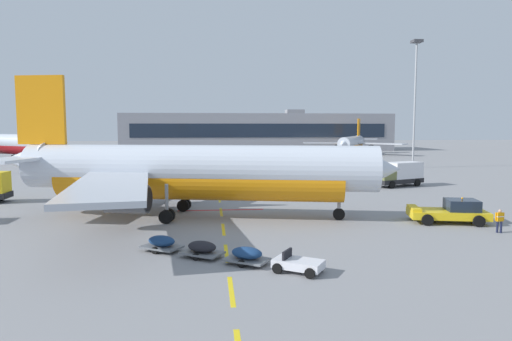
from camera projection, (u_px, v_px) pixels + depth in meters
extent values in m
plane|color=gray|center=(378.00, 183.00, 61.99)|extent=(400.00, 400.00, 0.00)
cube|color=yellow|center=(231.00, 291.00, 21.25)|extent=(0.24, 4.00, 0.01)
cube|color=yellow|center=(226.00, 253.00, 27.63)|extent=(0.24, 4.00, 0.01)
cube|color=yellow|center=(223.00, 229.00, 34.02)|extent=(0.24, 4.00, 0.01)
cube|color=yellow|center=(221.00, 212.00, 40.91)|extent=(0.24, 4.00, 0.01)
cube|color=yellow|center=(219.00, 199.00, 48.14)|extent=(0.24, 4.00, 0.01)
cube|color=yellow|center=(218.00, 191.00, 54.04)|extent=(0.24, 4.00, 0.01)
cube|color=yellow|center=(217.00, 184.00, 61.09)|extent=(0.24, 4.00, 0.01)
cube|color=yellow|center=(217.00, 178.00, 67.99)|extent=(0.24, 4.00, 0.01)
cube|color=yellow|center=(216.00, 174.00, 74.13)|extent=(0.24, 4.00, 0.01)
cube|color=yellow|center=(216.00, 170.00, 80.87)|extent=(0.24, 4.00, 0.01)
cube|color=yellow|center=(215.00, 167.00, 87.49)|extent=(0.24, 4.00, 0.01)
cube|color=yellow|center=(215.00, 164.00, 93.78)|extent=(0.24, 4.00, 0.01)
cube|color=yellow|center=(215.00, 162.00, 99.24)|extent=(0.24, 4.00, 0.01)
cube|color=yellow|center=(214.00, 160.00, 106.31)|extent=(0.24, 4.00, 0.01)
cube|color=#B21414|center=(221.00, 210.00, 41.95)|extent=(8.00, 0.40, 0.01)
cylinder|color=silver|center=(198.00, 167.00, 38.30)|extent=(30.23, 9.96, 3.80)
cylinder|color=orange|center=(198.00, 179.00, 38.40)|extent=(24.69, 8.50, 3.50)
cone|color=silver|center=(379.00, 169.00, 36.70)|extent=(4.20, 4.37, 3.72)
cone|color=silver|center=(25.00, 160.00, 39.94)|extent=(4.78, 4.03, 3.23)
cube|color=#192333|center=(366.00, 161.00, 36.74)|extent=(2.16, 3.12, 0.60)
cube|color=orange|center=(41.00, 110.00, 39.33)|extent=(4.38, 1.26, 6.00)
cube|color=silver|center=(55.00, 155.00, 42.96)|extent=(4.46, 6.92, 0.24)
cube|color=silver|center=(12.00, 160.00, 36.63)|extent=(4.46, 6.92, 0.24)
cube|color=#B7BCC6|center=(180.00, 164.00, 47.18)|extent=(12.92, 17.02, 0.36)
cube|color=#B7BCC6|center=(111.00, 185.00, 30.36)|extent=(6.93, 17.47, 0.36)
cylinder|color=#4C4F54|center=(171.00, 181.00, 44.37)|extent=(3.57, 2.72, 2.10)
cylinder|color=black|center=(186.00, 182.00, 44.20)|extent=(0.49, 1.77, 1.79)
cylinder|color=#4C4F54|center=(127.00, 199.00, 33.48)|extent=(3.57, 2.72, 2.10)
cylinder|color=black|center=(148.00, 199.00, 33.31)|extent=(0.49, 1.77, 1.79)
cylinder|color=gray|center=(339.00, 198.00, 37.27)|extent=(0.28, 0.28, 2.67)
cylinder|color=black|center=(339.00, 214.00, 37.40)|extent=(1.03, 0.48, 0.99)
cylinder|color=gray|center=(184.00, 191.00, 41.32)|extent=(0.28, 0.28, 2.61)
cylinder|color=black|center=(185.00, 204.00, 41.80)|extent=(1.15, 0.57, 1.10)
cylinder|color=black|center=(183.00, 206.00, 41.10)|extent=(1.15, 0.57, 1.10)
cylinder|color=gray|center=(167.00, 200.00, 36.18)|extent=(0.28, 0.28, 2.61)
cylinder|color=black|center=(168.00, 215.00, 36.65)|extent=(1.15, 0.57, 1.10)
cylinder|color=black|center=(166.00, 217.00, 35.96)|extent=(1.15, 0.57, 1.10)
cube|color=yellow|center=(448.00, 214.00, 36.45)|extent=(6.47, 4.06, 0.60)
cube|color=#192333|center=(462.00, 205.00, 36.25)|extent=(2.81, 2.61, 0.90)
cube|color=yellow|center=(414.00, 208.00, 36.73)|extent=(1.24, 2.61, 0.24)
sphere|color=orange|center=(462.00, 198.00, 36.19)|extent=(0.16, 0.16, 0.16)
cylinder|color=black|center=(427.00, 220.00, 35.32)|extent=(0.97, 0.59, 0.90)
cylinder|color=black|center=(419.00, 213.00, 38.09)|extent=(0.97, 0.59, 0.90)
cylinder|color=black|center=(479.00, 221.00, 34.86)|extent=(0.97, 0.59, 0.90)
cylinder|color=black|center=(466.00, 214.00, 37.63)|extent=(0.97, 0.59, 0.90)
cylinder|color=silver|center=(9.00, 142.00, 104.21)|extent=(27.05, 19.34, 3.76)
cylinder|color=maroon|center=(9.00, 147.00, 104.31)|extent=(22.24, 16.08, 3.46)
cone|color=silver|center=(53.00, 143.00, 97.45)|extent=(4.91, 4.98, 3.69)
cube|color=#192333|center=(49.00, 140.00, 97.86)|extent=(2.86, 3.23, 0.59)
cube|color=#B7BCC6|center=(30.00, 143.00, 113.49)|extent=(16.21, 14.07, 0.36)
cylinder|color=#4C4F54|center=(19.00, 149.00, 111.07)|extent=(3.79, 3.47, 2.08)
cylinder|color=black|center=(24.00, 149.00, 110.35)|extent=(1.06, 1.55, 1.77)
cylinder|color=gray|center=(43.00, 154.00, 99.10)|extent=(0.28, 0.28, 2.64)
cylinder|color=black|center=(44.00, 160.00, 99.23)|extent=(0.97, 0.77, 0.98)
cylinder|color=gray|center=(14.00, 152.00, 107.62)|extent=(0.28, 0.28, 2.58)
cylinder|color=black|center=(16.00, 157.00, 108.05)|extent=(1.10, 0.88, 1.09)
cylinder|color=black|center=(13.00, 157.00, 107.44)|extent=(1.10, 0.88, 1.09)
cylinder|color=silver|center=(352.00, 142.00, 123.14)|extent=(14.36, 23.91, 3.19)
cylinder|color=orange|center=(352.00, 145.00, 123.22)|extent=(11.99, 19.62, 2.93)
cone|color=silver|center=(343.00, 144.00, 111.44)|extent=(4.12, 4.04, 3.12)
cone|color=silver|center=(359.00, 140.00, 135.34)|extent=(4.02, 4.37, 2.71)
cube|color=#192333|center=(344.00, 141.00, 112.20)|extent=(2.74, 2.28, 0.50)
cube|color=orange|center=(359.00, 127.00, 133.63)|extent=(1.95, 3.42, 5.03)
cube|color=silver|center=(368.00, 139.00, 133.53)|extent=(6.00, 4.84, 0.20)
cube|color=silver|center=(350.00, 139.00, 135.48)|extent=(6.00, 4.84, 0.20)
cube|color=#B7BCC6|center=(380.00, 144.00, 123.68)|extent=(12.74, 13.11, 0.30)
cube|color=#B7BCC6|center=(329.00, 143.00, 128.85)|extent=(14.67, 5.94, 0.30)
cylinder|color=#4C4F54|center=(371.00, 148.00, 124.83)|extent=(2.79, 3.19, 1.76)
cylinder|color=black|center=(370.00, 148.00, 123.58)|extent=(1.38, 0.77, 1.50)
cylinder|color=#4C4F54|center=(338.00, 147.00, 128.17)|extent=(2.79, 3.19, 1.76)
cylinder|color=black|center=(337.00, 147.00, 126.93)|extent=(1.38, 0.77, 1.50)
cylinder|color=gray|center=(345.00, 152.00, 114.08)|extent=(0.23, 0.23, 2.23)
cylinder|color=black|center=(345.00, 156.00, 114.19)|extent=(0.59, 0.85, 0.83)
cylinder|color=gray|center=(361.00, 150.00, 124.10)|extent=(0.23, 0.23, 2.19)
cylinder|color=black|center=(362.00, 154.00, 124.10)|extent=(0.68, 0.95, 0.92)
cylinder|color=black|center=(360.00, 153.00, 124.31)|extent=(0.68, 0.95, 0.92)
cylinder|color=gray|center=(345.00, 149.00, 125.68)|extent=(0.23, 0.23, 2.19)
cylinder|color=black|center=(346.00, 153.00, 125.68)|extent=(0.68, 0.95, 0.92)
cylinder|color=black|center=(344.00, 153.00, 125.89)|extent=(0.68, 0.95, 0.92)
cube|color=black|center=(398.00, 181.00, 58.69)|extent=(7.38, 4.90, 0.60)
cube|color=#606638|center=(385.00, 175.00, 57.52)|extent=(3.08, 3.04, 1.10)
cube|color=#192333|center=(378.00, 175.00, 56.96)|extent=(0.79, 1.80, 0.64)
cube|color=silver|center=(404.00, 170.00, 59.03)|extent=(5.32, 4.04, 2.10)
cylinder|color=black|center=(392.00, 185.00, 56.60)|extent=(0.99, 0.63, 0.96)
cylinder|color=black|center=(378.00, 183.00, 58.71)|extent=(0.99, 0.63, 0.96)
cylinder|color=black|center=(417.00, 183.00, 58.73)|extent=(0.99, 0.63, 0.96)
cylinder|color=black|center=(403.00, 181.00, 60.83)|extent=(0.99, 0.63, 0.96)
cylinder|color=black|center=(1.00, 196.00, 47.35)|extent=(0.97, 0.30, 0.96)
cube|color=silver|center=(298.00, 264.00, 23.93)|extent=(2.95, 2.58, 0.44)
cube|color=black|center=(287.00, 255.00, 24.18)|extent=(0.70, 1.01, 0.56)
cylinder|color=black|center=(319.00, 266.00, 24.16)|extent=(0.57, 0.45, 0.56)
cylinder|color=black|center=(310.00, 273.00, 22.91)|extent=(0.57, 0.45, 0.56)
cylinder|color=black|center=(288.00, 261.00, 24.97)|extent=(0.57, 0.45, 0.56)
cylinder|color=black|center=(277.00, 268.00, 23.73)|extent=(0.57, 0.45, 0.56)
cube|color=slate|center=(247.00, 259.00, 25.32)|extent=(2.83, 2.55, 0.12)
ellipsoid|color=navy|center=(247.00, 253.00, 25.29)|extent=(2.18, 1.99, 0.64)
cylinder|color=black|center=(252.00, 257.00, 25.93)|extent=(0.45, 0.35, 0.44)
cylinder|color=black|center=(241.00, 264.00, 24.73)|extent=(0.45, 0.35, 0.44)
cube|color=slate|center=(202.00, 253.00, 26.66)|extent=(2.83, 2.55, 0.12)
ellipsoid|color=black|center=(202.00, 247.00, 26.62)|extent=(2.18, 1.99, 0.64)
cylinder|color=black|center=(208.00, 251.00, 27.27)|extent=(0.45, 0.35, 0.44)
cylinder|color=black|center=(196.00, 257.00, 26.07)|extent=(0.45, 0.35, 0.44)
cube|color=slate|center=(162.00, 247.00, 28.00)|extent=(2.83, 2.55, 0.12)
ellipsoid|color=navy|center=(162.00, 241.00, 27.96)|extent=(2.18, 1.99, 0.64)
cylinder|color=black|center=(168.00, 245.00, 28.60)|extent=(0.45, 0.35, 0.44)
cylinder|color=black|center=(155.00, 250.00, 27.40)|extent=(0.45, 0.35, 0.44)
cylinder|color=#191E38|center=(497.00, 227.00, 32.95)|extent=(0.16, 0.16, 0.86)
cylinder|color=#191E38|center=(501.00, 227.00, 32.83)|extent=(0.16, 0.16, 0.86)
cube|color=orange|center=(500.00, 217.00, 32.82)|extent=(0.52, 0.27, 0.64)
cube|color=silver|center=(500.00, 216.00, 32.82)|extent=(0.53, 0.28, 0.06)
sphere|color=tan|center=(500.00, 211.00, 32.78)|extent=(0.23, 0.23, 0.23)
cylinder|color=orange|center=(496.00, 217.00, 32.79)|extent=(0.09, 0.09, 0.58)
cylinder|color=orange|center=(504.00, 216.00, 32.84)|extent=(0.09, 0.09, 0.58)
cylinder|color=slate|center=(413.00, 166.00, 85.83)|extent=(0.70, 0.70, 0.60)
cylinder|color=#9EA0A5|center=(415.00, 106.00, 84.74)|extent=(0.36, 0.36, 23.38)
cube|color=#3F3F44|center=(417.00, 41.00, 83.59)|extent=(1.80, 1.80, 0.50)
cube|color=gray|center=(257.00, 132.00, 153.49)|extent=(87.75, 24.33, 12.08)
cube|color=#192333|center=(261.00, 131.00, 141.32)|extent=(80.73, 0.12, 4.35)
cube|color=gray|center=(295.00, 112.00, 154.16)|extent=(6.00, 5.00, 1.60)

